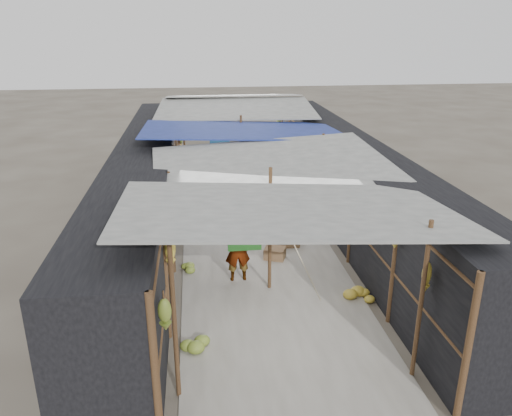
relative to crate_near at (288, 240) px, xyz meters
name	(u,v)px	position (x,y,z in m)	size (l,w,h in m)	color
ground	(299,385)	(-0.77, -5.05, -0.15)	(80.00, 80.00, 0.00)	#6B6356
aisle_slab	(250,225)	(-0.77, 1.45, -0.14)	(3.60, 16.00, 0.02)	#9E998E
stall_left	(147,189)	(-3.47, 1.45, 1.00)	(1.40, 15.00, 2.30)	black
stall_right	(349,182)	(1.93, 1.45, 1.00)	(1.40, 15.00, 2.30)	black
crate_near	(288,240)	(0.00, 0.00, 0.00)	(0.51, 0.41, 0.31)	brown
crate_mid	(275,253)	(-0.44, -0.69, -0.01)	(0.47, 0.37, 0.28)	brown
crate_back	(214,186)	(-1.61, 4.74, -0.01)	(0.44, 0.36, 0.28)	brown
black_basin	(297,210)	(0.67, 2.22, -0.06)	(0.61, 0.61, 0.18)	black
vendor_elderly	(237,249)	(-1.39, -1.62, 0.58)	(0.54, 0.35, 1.47)	white
shopper_blue	(255,203)	(-0.72, 0.90, 0.71)	(0.84, 0.65, 1.72)	navy
vendor_seated	(291,184)	(0.81, 3.86, 0.25)	(0.52, 0.30, 0.80)	#554F4A
market_canopy	(250,136)	(-0.75, 1.79, 2.25)	(5.62, 15.20, 2.77)	brown
hanging_bananas	(252,168)	(-0.73, 1.36, 1.50)	(3.95, 14.21, 0.76)	olive
floor_bananas	(247,220)	(-0.86, 1.53, -0.02)	(3.80, 10.24, 0.32)	olive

